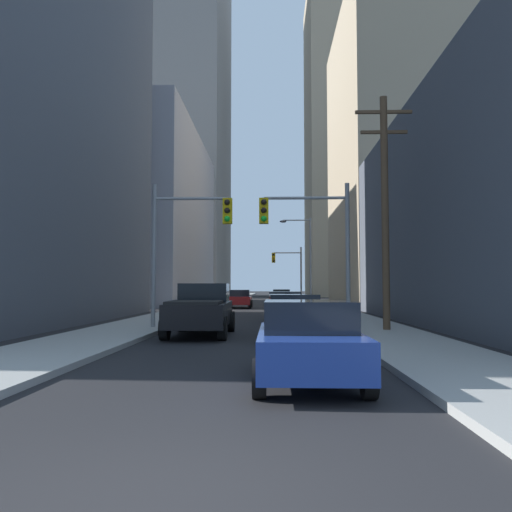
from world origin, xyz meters
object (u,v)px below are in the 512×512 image
sedan_blue (308,341)px  sedan_white (293,316)px  sedan_red (240,299)px  traffic_signal_near_left (188,232)px  sedan_silver (285,306)px  traffic_signal_far_right (288,266)px  pickup_truck_black (201,310)px  traffic_signal_near_right (309,231)px  sedan_green (281,297)px

sedan_blue → sedan_white: size_ratio=0.99×
sedan_red → traffic_signal_near_left: size_ratio=0.70×
sedan_silver → traffic_signal_far_right: (1.08, 28.50, 3.24)m
sedan_red → traffic_signal_near_left: bearing=-92.0°
pickup_truck_black → traffic_signal_far_right: (4.33, 36.16, 3.08)m
sedan_silver → traffic_signal_near_left: (-4.11, -5.69, 3.25)m
sedan_white → sedan_red: same height
sedan_white → traffic_signal_far_right: 37.76m
traffic_signal_near_right → traffic_signal_far_right: size_ratio=1.00×
sedan_white → sedan_green: 32.81m
pickup_truck_black → sedan_silver: 8.33m
sedan_blue → sedan_green: size_ratio=0.99×
traffic_signal_near_left → sedan_green: bearing=81.6°
sedan_silver → traffic_signal_near_right: traffic_signal_near_right is taller
sedan_red → sedan_silver: bearing=-78.6°
sedan_red → sedan_white: bearing=-82.4°
sedan_blue → sedan_white: bearing=89.6°
sedan_white → traffic_signal_near_left: traffic_signal_near_left is taller
traffic_signal_near_left → traffic_signal_near_right: bearing=0.0°
traffic_signal_near_right → sedan_silver: bearing=98.6°
pickup_truck_black → sedan_blue: bearing=-70.8°
sedan_green → traffic_signal_far_right: bearing=79.7°
sedan_silver → sedan_green: (0.21, 23.70, 0.00)m
traffic_signal_near_right → sedan_green: bearing=91.3°
pickup_truck_black → sedan_red: pickup_truck_black is taller
sedan_blue → traffic_signal_near_left: (-4.13, 11.37, 3.25)m
pickup_truck_black → sedan_white: (3.32, -1.44, -0.16)m
sedan_silver → sedan_green: 23.70m
sedan_white → traffic_signal_far_right: traffic_signal_far_right is taller
traffic_signal_far_right → sedan_green: bearing=-100.3°
sedan_red → traffic_signal_near_right: size_ratio=0.70×
pickup_truck_black → traffic_signal_far_right: 36.55m
sedan_blue → sedan_silver: bearing=90.1°
sedan_red → traffic_signal_near_left: (-0.78, -22.18, 3.25)m
sedan_white → traffic_signal_near_left: (-4.18, 3.42, 3.25)m
traffic_signal_near_right → traffic_signal_far_right: 34.19m
sedan_white → sedan_green: size_ratio=1.00×
sedan_white → traffic_signal_near_left: 6.30m
traffic_signal_near_left → sedan_red: bearing=88.0°
pickup_truck_black → traffic_signal_near_right: bearing=25.7°
traffic_signal_near_right → pickup_truck_black: bearing=-154.3°
sedan_white → traffic_signal_near_right: bearing=77.0°
sedan_white → sedan_blue: bearing=-90.4°
pickup_truck_black → sedan_red: 24.15m
sedan_silver → traffic_signal_far_right: size_ratio=0.70×
sedan_blue → sedan_silver: 17.06m
traffic_signal_near_left → traffic_signal_near_right: size_ratio=1.00×
sedan_blue → sedan_green: 40.76m
sedan_white → traffic_signal_near_right: 4.79m
pickup_truck_black → sedan_silver: size_ratio=1.29×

